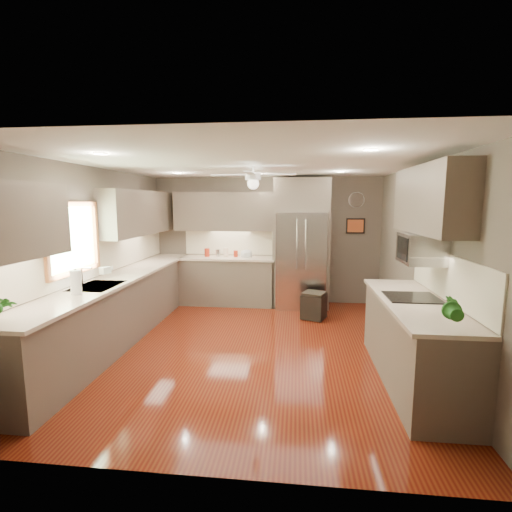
% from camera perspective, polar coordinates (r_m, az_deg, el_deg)
% --- Properties ---
extents(floor, '(5.00, 5.00, 0.00)m').
position_cam_1_polar(floor, '(5.33, -0.80, -13.79)').
color(floor, '#52120A').
rests_on(floor, ground).
extents(ceiling, '(5.00, 5.00, 0.00)m').
position_cam_1_polar(ceiling, '(4.97, -0.86, 14.01)').
color(ceiling, white).
rests_on(ceiling, ground).
extents(wall_back, '(4.50, 0.00, 4.50)m').
position_cam_1_polar(wall_back, '(7.47, 1.54, 2.46)').
color(wall_back, brown).
rests_on(wall_back, ground).
extents(wall_front, '(4.50, 0.00, 4.50)m').
position_cam_1_polar(wall_front, '(2.59, -7.74, -8.60)').
color(wall_front, brown).
rests_on(wall_front, ground).
extents(wall_left, '(0.00, 5.00, 5.00)m').
position_cam_1_polar(wall_left, '(5.73, -23.77, 0.01)').
color(wall_left, brown).
rests_on(wall_left, ground).
extents(wall_right, '(0.00, 5.00, 5.00)m').
position_cam_1_polar(wall_right, '(5.23, 24.46, -0.75)').
color(wall_right, brown).
rests_on(wall_right, ground).
extents(canister_a, '(0.12, 0.12, 0.16)m').
position_cam_1_polar(canister_a, '(7.40, -7.54, 0.54)').
color(canister_a, maroon).
rests_on(canister_a, back_run).
extents(canister_b, '(0.11, 0.11, 0.15)m').
position_cam_1_polar(canister_b, '(7.38, -5.86, 0.47)').
color(canister_b, silver).
rests_on(canister_b, back_run).
extents(canister_c, '(0.12, 0.12, 0.16)m').
position_cam_1_polar(canister_c, '(7.36, -4.65, 0.62)').
color(canister_c, beige).
rests_on(canister_c, back_run).
extents(canister_d, '(0.10, 0.10, 0.13)m').
position_cam_1_polar(canister_d, '(7.31, -3.14, 0.34)').
color(canister_d, maroon).
rests_on(canister_d, back_run).
extents(soap_bottle, '(0.12, 0.12, 0.21)m').
position_cam_1_polar(soap_bottle, '(5.71, -22.07, -2.00)').
color(soap_bottle, white).
rests_on(soap_bottle, left_run).
extents(potted_plant_right, '(0.21, 0.18, 0.36)m').
position_cam_1_polar(potted_plant_right, '(3.51, 28.18, -7.27)').
color(potted_plant_right, '#20611B').
rests_on(potted_plant_right, right_run).
extents(bowl, '(0.32, 0.32, 0.06)m').
position_cam_1_polar(bowl, '(7.22, -1.50, 0.01)').
color(bowl, beige).
rests_on(bowl, back_run).
extents(left_run, '(0.65, 4.70, 1.45)m').
position_cam_1_polar(left_run, '(5.87, -20.08, -7.24)').
color(left_run, brown).
rests_on(left_run, ground).
extents(back_run, '(1.85, 0.65, 1.45)m').
position_cam_1_polar(back_run, '(7.39, -4.30, -3.63)').
color(back_run, brown).
rests_on(back_run, ground).
extents(uppers, '(4.50, 4.70, 0.95)m').
position_cam_1_polar(uppers, '(5.78, -7.33, 6.89)').
color(uppers, brown).
rests_on(uppers, wall_left).
extents(window, '(0.05, 1.12, 0.92)m').
position_cam_1_polar(window, '(5.26, -26.38, 2.47)').
color(window, '#BFF2B2').
rests_on(window, wall_left).
extents(sink, '(0.50, 0.70, 0.32)m').
position_cam_1_polar(sink, '(5.20, -23.25, -4.56)').
color(sink, silver).
rests_on(sink, left_run).
extents(refrigerator, '(1.06, 0.75, 2.45)m').
position_cam_1_polar(refrigerator, '(7.11, 6.94, 1.61)').
color(refrigerator, silver).
rests_on(refrigerator, ground).
extents(right_run, '(0.70, 2.20, 1.45)m').
position_cam_1_polar(right_run, '(4.57, 23.13, -11.80)').
color(right_run, brown).
rests_on(right_run, ground).
extents(microwave, '(0.43, 0.55, 0.34)m').
position_cam_1_polar(microwave, '(4.61, 24.09, 1.05)').
color(microwave, silver).
rests_on(microwave, wall_right).
extents(ceiling_fan, '(1.18, 1.18, 0.32)m').
position_cam_1_polar(ceiling_fan, '(5.25, -0.44, 11.86)').
color(ceiling_fan, white).
rests_on(ceiling_fan, ceiling).
extents(recessed_lights, '(2.84, 3.14, 0.01)m').
position_cam_1_polar(recessed_lights, '(5.37, -0.75, 13.51)').
color(recessed_lights, white).
rests_on(recessed_lights, ceiling).
extents(wall_clock, '(0.30, 0.03, 0.30)m').
position_cam_1_polar(wall_clock, '(7.48, 15.18, 8.32)').
color(wall_clock, white).
rests_on(wall_clock, wall_back).
extents(framed_print, '(0.36, 0.03, 0.30)m').
position_cam_1_polar(framed_print, '(7.49, 15.05, 4.50)').
color(framed_print, black).
rests_on(framed_print, wall_back).
extents(stool, '(0.48, 0.48, 0.46)m').
position_cam_1_polar(stool, '(6.53, 8.90, -7.53)').
color(stool, black).
rests_on(stool, ground).
extents(paper_towel, '(0.12, 0.12, 0.31)m').
position_cam_1_polar(paper_towel, '(4.79, -25.97, -3.66)').
color(paper_towel, white).
rests_on(paper_towel, left_run).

